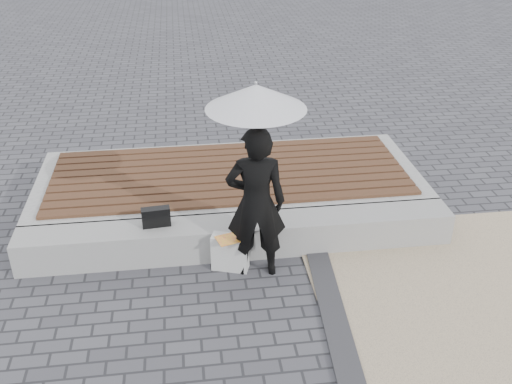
# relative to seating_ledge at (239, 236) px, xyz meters

# --- Properties ---
(ground) EXTENTS (80.00, 80.00, 0.00)m
(ground) POSITION_rel_seating_ledge_xyz_m (0.00, -1.60, -0.20)
(ground) COLOR #47474C
(ground) RESTS_ON ground
(edging_band) EXTENTS (0.61, 5.20, 0.04)m
(edging_band) POSITION_rel_seating_ledge_xyz_m (0.75, -2.10, -0.18)
(edging_band) COLOR #313134
(edging_band) RESTS_ON ground
(seating_ledge) EXTENTS (5.00, 0.45, 0.40)m
(seating_ledge) POSITION_rel_seating_ledge_xyz_m (0.00, 0.00, 0.00)
(seating_ledge) COLOR gray
(seating_ledge) RESTS_ON ground
(timber_platform) EXTENTS (5.00, 2.00, 0.40)m
(timber_platform) POSITION_rel_seating_ledge_xyz_m (0.00, 1.20, 0.00)
(timber_platform) COLOR #ADACA7
(timber_platform) RESTS_ON ground
(timber_decking) EXTENTS (4.60, 1.80, 0.04)m
(timber_decking) POSITION_rel_seating_ledge_xyz_m (0.00, 1.20, 0.22)
(timber_decking) COLOR #5B2F1F
(timber_decking) RESTS_ON timber_platform
(woman) EXTENTS (0.67, 0.47, 1.73)m
(woman) POSITION_rel_seating_ledge_xyz_m (0.14, -0.42, 0.67)
(woman) COLOR black
(woman) RESTS_ON ground
(parasol) EXTENTS (0.98, 0.98, 1.26)m
(parasol) POSITION_rel_seating_ledge_xyz_m (0.14, -0.42, 1.83)
(parasol) COLOR #AEAEB3
(parasol) RESTS_ON ground
(handbag) EXTENTS (0.33, 0.14, 0.22)m
(handbag) POSITION_rel_seating_ledge_xyz_m (-0.93, 0.03, 0.31)
(handbag) COLOR black
(handbag) RESTS_ON seating_ledge
(canvas_tote) EXTENTS (0.43, 0.29, 0.42)m
(canvas_tote) POSITION_rel_seating_ledge_xyz_m (-0.14, -0.33, 0.01)
(canvas_tote) COLOR silver
(canvas_tote) RESTS_ON ground
(magazine) EXTENTS (0.34, 0.28, 0.01)m
(magazine) POSITION_rel_seating_ledge_xyz_m (-0.14, -0.38, 0.23)
(magazine) COLOR #E33B41
(magazine) RESTS_ON canvas_tote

